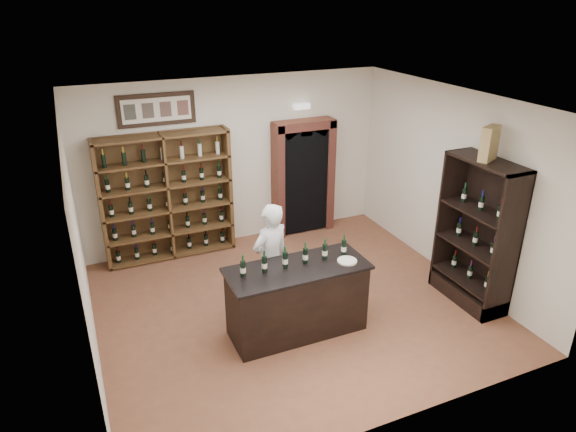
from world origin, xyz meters
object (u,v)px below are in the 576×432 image
object	(u,v)px
wine_shelf	(167,196)
tasting_counter	(297,300)
shopkeeper	(271,260)
counter_bottle_0	(243,269)
wine_crate	(489,143)
side_cabinet	(475,254)

from	to	relation	value
wine_shelf	tasting_counter	world-z (taller)	wine_shelf
wine_shelf	shopkeeper	distance (m)	2.54
counter_bottle_0	wine_crate	bearing A→B (deg)	-6.04
wine_shelf	wine_crate	world-z (taller)	wine_crate
wine_shelf	side_cabinet	size ratio (longest dim) A/B	1.00
tasting_counter	wine_shelf	bearing A→B (deg)	110.56
wine_shelf	counter_bottle_0	size ratio (longest dim) A/B	7.33
counter_bottle_0	side_cabinet	xyz separation A→B (m)	(3.44, -0.36, -0.35)
counter_bottle_0	wine_crate	xyz separation A→B (m)	(3.38, -0.36, 1.33)
side_cabinet	counter_bottle_0	bearing A→B (deg)	173.97
wine_crate	tasting_counter	bearing A→B (deg)	149.01
counter_bottle_0	side_cabinet	distance (m)	3.48
tasting_counter	wine_crate	world-z (taller)	wine_crate
counter_bottle_0	side_cabinet	world-z (taller)	side_cabinet
wine_shelf	wine_crate	distance (m)	5.13
side_cabinet	shopkeeper	distance (m)	3.00
side_cabinet	shopkeeper	xyz separation A→B (m)	(-2.86, 0.90, 0.09)
shopkeeper	side_cabinet	bearing A→B (deg)	144.43
wine_shelf	side_cabinet	bearing A→B (deg)	-40.21
wine_shelf	side_cabinet	distance (m)	5.02
counter_bottle_0	wine_crate	distance (m)	3.65
tasting_counter	side_cabinet	distance (m)	2.75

